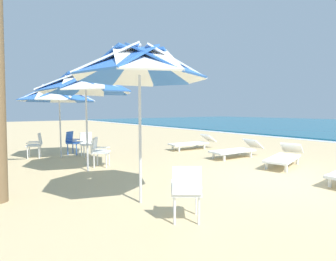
{
  "coord_description": "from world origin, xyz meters",
  "views": [
    {
      "loc": [
        2.95,
        -5.49,
        1.66
      ],
      "look_at": [
        -3.43,
        -0.56,
        1.0
      ],
      "focal_mm": 26.3,
      "sensor_mm": 36.0,
      "label": 1
    }
  ],
  "objects_px": {
    "plastic_chair_1": "(99,150)",
    "plastic_chair_3": "(36,144)",
    "beach_umbrella_0": "(139,66)",
    "sun_lounger_3": "(193,143)",
    "sun_lounger_2": "(237,150)",
    "plastic_chair_4": "(73,141)",
    "sun_lounger_1": "(285,156)",
    "beach_umbrella_2": "(59,94)",
    "plastic_chair_2": "(87,143)",
    "beach_umbrella_1": "(86,84)",
    "plastic_chair_0": "(186,189)"
  },
  "relations": [
    {
      "from": "plastic_chair_1",
      "to": "plastic_chair_3",
      "type": "distance_m",
      "value": 2.94
    },
    {
      "from": "beach_umbrella_0",
      "to": "sun_lounger_3",
      "type": "bearing_deg",
      "value": 128.15
    },
    {
      "from": "plastic_chair_3",
      "to": "sun_lounger_3",
      "type": "bearing_deg",
      "value": 71.04
    },
    {
      "from": "plastic_chair_3",
      "to": "sun_lounger_2",
      "type": "xyz_separation_m",
      "value": [
        4.26,
        5.61,
        -0.22
      ]
    },
    {
      "from": "plastic_chair_4",
      "to": "sun_lounger_2",
      "type": "bearing_deg",
      "value": 46.19
    },
    {
      "from": "sun_lounger_1",
      "to": "beach_umbrella_2",
      "type": "bearing_deg",
      "value": -137.72
    },
    {
      "from": "plastic_chair_1",
      "to": "plastic_chair_2",
      "type": "relative_size",
      "value": 1.0
    },
    {
      "from": "beach_umbrella_1",
      "to": "beach_umbrella_2",
      "type": "bearing_deg",
      "value": -178.89
    },
    {
      "from": "sun_lounger_1",
      "to": "sun_lounger_3",
      "type": "bearing_deg",
      "value": -179.87
    },
    {
      "from": "sun_lounger_2",
      "to": "plastic_chair_0",
      "type": "bearing_deg",
      "value": -60.92
    },
    {
      "from": "beach_umbrella_0",
      "to": "sun_lounger_2",
      "type": "height_order",
      "value": "beach_umbrella_0"
    },
    {
      "from": "plastic_chair_3",
      "to": "sun_lounger_2",
      "type": "relative_size",
      "value": 0.39
    },
    {
      "from": "plastic_chair_1",
      "to": "plastic_chair_3",
      "type": "relative_size",
      "value": 1.0
    },
    {
      "from": "plastic_chair_2",
      "to": "sun_lounger_1",
      "type": "distance_m",
      "value": 6.64
    },
    {
      "from": "beach_umbrella_1",
      "to": "plastic_chair_1",
      "type": "distance_m",
      "value": 1.93
    },
    {
      "from": "plastic_chair_1",
      "to": "beach_umbrella_2",
      "type": "distance_m",
      "value": 2.86
    },
    {
      "from": "plastic_chair_1",
      "to": "sun_lounger_1",
      "type": "xyz_separation_m",
      "value": [
        3.26,
        4.47,
        -0.22
      ]
    },
    {
      "from": "beach_umbrella_0",
      "to": "beach_umbrella_2",
      "type": "xyz_separation_m",
      "value": [
        -5.4,
        0.02,
        -0.19
      ]
    },
    {
      "from": "beach_umbrella_2",
      "to": "sun_lounger_1",
      "type": "distance_m",
      "value": 7.65
    },
    {
      "from": "plastic_chair_2",
      "to": "sun_lounger_2",
      "type": "xyz_separation_m",
      "value": [
        3.49,
        4.09,
        -0.22
      ]
    },
    {
      "from": "beach_umbrella_2",
      "to": "plastic_chair_3",
      "type": "xyz_separation_m",
      "value": [
        -0.47,
        -0.7,
        -1.73
      ]
    },
    {
      "from": "beach_umbrella_1",
      "to": "sun_lounger_3",
      "type": "xyz_separation_m",
      "value": [
        -1.05,
        4.92,
        -2.07
      ]
    },
    {
      "from": "plastic_chair_0",
      "to": "plastic_chair_4",
      "type": "xyz_separation_m",
      "value": [
        -6.86,
        0.4,
        0.0
      ]
    },
    {
      "from": "beach_umbrella_0",
      "to": "sun_lounger_3",
      "type": "relative_size",
      "value": 1.27
    },
    {
      "from": "plastic_chair_1",
      "to": "sun_lounger_3",
      "type": "relative_size",
      "value": 0.39
    },
    {
      "from": "beach_umbrella_0",
      "to": "beach_umbrella_1",
      "type": "distance_m",
      "value": 2.87
    },
    {
      "from": "plastic_chair_2",
      "to": "plastic_chair_3",
      "type": "relative_size",
      "value": 1.0
    },
    {
      "from": "beach_umbrella_1",
      "to": "plastic_chair_3",
      "type": "xyz_separation_m",
      "value": [
        -2.99,
        -0.75,
        -1.85
      ]
    },
    {
      "from": "beach_umbrella_0",
      "to": "plastic_chair_1",
      "type": "bearing_deg",
      "value": 170.61
    },
    {
      "from": "plastic_chair_3",
      "to": "sun_lounger_1",
      "type": "relative_size",
      "value": 0.39
    },
    {
      "from": "beach_umbrella_1",
      "to": "plastic_chair_2",
      "type": "relative_size",
      "value": 3.13
    },
    {
      "from": "beach_umbrella_1",
      "to": "plastic_chair_1",
      "type": "xyz_separation_m",
      "value": [
        -0.31,
        0.46,
        -1.85
      ]
    },
    {
      "from": "beach_umbrella_1",
      "to": "plastic_chair_2",
      "type": "bearing_deg",
      "value": 160.87
    },
    {
      "from": "plastic_chair_1",
      "to": "sun_lounger_1",
      "type": "relative_size",
      "value": 0.39
    },
    {
      "from": "beach_umbrella_1",
      "to": "sun_lounger_3",
      "type": "bearing_deg",
      "value": 102.01
    },
    {
      "from": "plastic_chair_2",
      "to": "sun_lounger_1",
      "type": "height_order",
      "value": "plastic_chair_2"
    },
    {
      "from": "plastic_chair_1",
      "to": "plastic_chair_3",
      "type": "height_order",
      "value": "same"
    },
    {
      "from": "beach_umbrella_1",
      "to": "plastic_chair_4",
      "type": "distance_m",
      "value": 3.51
    },
    {
      "from": "plastic_chair_3",
      "to": "sun_lounger_1",
      "type": "distance_m",
      "value": 8.22
    },
    {
      "from": "beach_umbrella_0",
      "to": "sun_lounger_1",
      "type": "xyz_separation_m",
      "value": [
        0.08,
        5.0,
        -2.14
      ]
    },
    {
      "from": "plastic_chair_2",
      "to": "sun_lounger_3",
      "type": "bearing_deg",
      "value": 74.14
    },
    {
      "from": "plastic_chair_3",
      "to": "plastic_chair_4",
      "type": "xyz_separation_m",
      "value": [
        0.06,
        1.23,
        0.0
      ]
    },
    {
      "from": "beach_umbrella_0",
      "to": "sun_lounger_3",
      "type": "height_order",
      "value": "beach_umbrella_0"
    },
    {
      "from": "sun_lounger_1",
      "to": "sun_lounger_3",
      "type": "xyz_separation_m",
      "value": [
        -4.0,
        -0.01,
        0.0
      ]
    },
    {
      "from": "beach_umbrella_2",
      "to": "sun_lounger_1",
      "type": "xyz_separation_m",
      "value": [
        5.47,
        4.98,
        -1.95
      ]
    },
    {
      "from": "beach_umbrella_2",
      "to": "sun_lounger_3",
      "type": "xyz_separation_m",
      "value": [
        1.48,
        4.97,
        -1.95
      ]
    },
    {
      "from": "plastic_chair_2",
      "to": "plastic_chair_1",
      "type": "bearing_deg",
      "value": -9.31
    },
    {
      "from": "plastic_chair_4",
      "to": "sun_lounger_3",
      "type": "relative_size",
      "value": 0.39
    },
    {
      "from": "beach_umbrella_1",
      "to": "sun_lounger_3",
      "type": "relative_size",
      "value": 1.23
    },
    {
      "from": "beach_umbrella_0",
      "to": "plastic_chair_0",
      "type": "bearing_deg",
      "value": 8.04
    }
  ]
}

